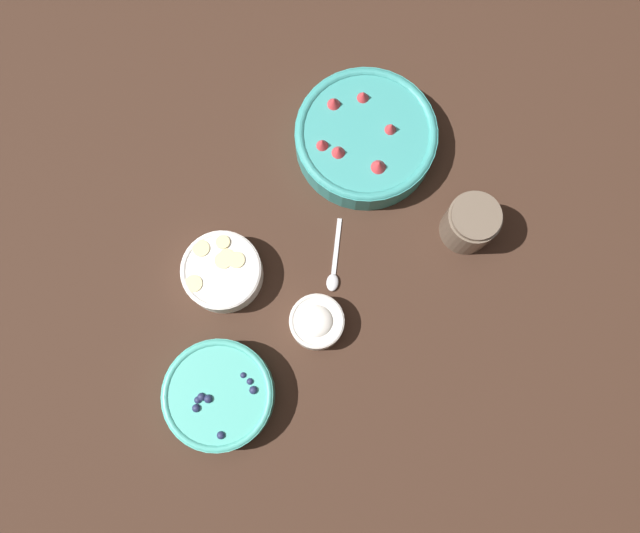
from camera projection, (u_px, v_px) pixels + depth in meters
The scene contains 7 objects.
ground_plane at pixel (321, 239), 1.15m from camera, with size 4.00×4.00×0.00m, color #382319.
bowl_strawberries at pixel (365, 137), 1.15m from camera, with size 0.26×0.26×0.08m.
bowl_blueberries at pixel (219, 395), 1.06m from camera, with size 0.19×0.19×0.06m.
bowl_bananas at pixel (222, 272), 1.11m from camera, with size 0.14×0.14×0.05m.
bowl_cream at pixel (317, 322), 1.09m from camera, with size 0.10×0.10×0.05m.
jar_chocolate at pixel (470, 223), 1.11m from camera, with size 0.09×0.09×0.10m.
spoon at pixel (334, 269), 1.13m from camera, with size 0.09×0.13×0.01m.
Camera 1 is at (0.12, 0.26, 1.12)m, focal length 35.00 mm.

